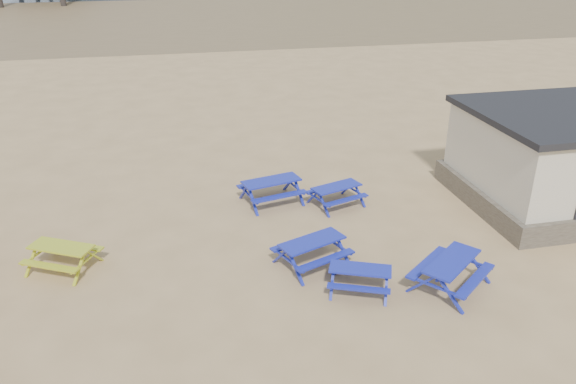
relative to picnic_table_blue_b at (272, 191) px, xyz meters
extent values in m
plane|color=tan|center=(-0.51, -2.95, -0.40)|extent=(400.00, 400.00, 0.00)
plane|color=olive|center=(-0.51, 52.05, -0.40)|extent=(400.00, 400.00, 0.00)
cube|color=#1822A8|center=(0.00, 0.00, 0.38)|extent=(2.04, 1.17, 0.05)
cube|color=#1822A8|center=(-0.15, 0.62, 0.08)|extent=(1.93, 0.70, 0.05)
cube|color=#1822A8|center=(0.15, -0.62, 0.08)|extent=(1.93, 0.70, 0.05)
cube|color=#1822A8|center=(2.05, -0.69, 0.27)|extent=(1.77, 1.13, 0.05)
cube|color=#1822A8|center=(1.87, -0.16, 0.01)|extent=(1.64, 0.74, 0.05)
cube|color=#1822A8|center=(2.22, -1.21, 0.01)|extent=(1.64, 0.74, 0.05)
cube|color=#1822A8|center=(1.19, -5.52, 0.22)|extent=(1.65, 1.14, 0.04)
cube|color=#1822A8|center=(1.39, -5.05, -0.02)|extent=(1.50, 0.79, 0.04)
cube|color=#1822A8|center=(0.99, -6.00, -0.02)|extent=(1.50, 0.79, 0.04)
cube|color=#1822A8|center=(0.32, -4.12, 0.33)|extent=(1.94, 1.31, 0.05)
cube|color=#1822A8|center=(0.10, -3.56, 0.05)|extent=(1.77, 0.89, 0.05)
cube|color=#1822A8|center=(0.54, -4.68, 0.05)|extent=(1.77, 0.89, 0.05)
cube|color=#1822A8|center=(3.46, -5.91, 0.37)|extent=(1.96, 1.77, 0.05)
cube|color=#1822A8|center=(3.06, -5.41, 0.08)|extent=(1.67, 1.40, 0.05)
cube|color=#1822A8|center=(3.86, -6.41, 0.08)|extent=(1.67, 1.40, 0.05)
cube|color=#ABD21F|center=(-6.24, -2.87, 0.28)|extent=(1.79, 1.37, 0.05)
cube|color=#ABD21F|center=(-5.97, -2.38, 0.02)|extent=(1.60, 1.00, 0.05)
cube|color=#ABD21F|center=(-6.50, -3.37, 0.02)|extent=(1.60, 1.00, 0.05)
cube|color=#665B4C|center=(9.99, -1.95, -0.05)|extent=(7.40, 5.40, 0.70)
camera|label=1|loc=(-3.15, -16.75, 7.79)|focal=35.00mm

